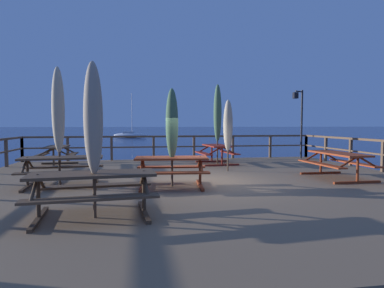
{
  "coord_description": "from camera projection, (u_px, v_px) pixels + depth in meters",
  "views": [
    {
      "loc": [
        -1.63,
        -8.97,
        2.34
      ],
      "look_at": [
        0.0,
        0.92,
        1.74
      ],
      "focal_mm": 30.75,
      "sensor_mm": 36.0,
      "label": 1
    }
  ],
  "objects": [
    {
      "name": "ground_plane",
      "position": [
        197.0,
        208.0,
        9.24
      ],
      "size": [
        600.0,
        600.0,
        0.0
      ],
      "primitive_type": "plane",
      "color": "navy"
    },
    {
      "name": "sailboat_distant",
      "position": [
        130.0,
        135.0,
        57.09
      ],
      "size": [
        6.23,
        3.21,
        7.72
      ],
      "color": "silver",
      "rests_on": "ground"
    },
    {
      "name": "picnic_table_mid_centre",
      "position": [
        171.0,
        165.0,
        8.4
      ],
      "size": [
        1.96,
        1.57,
        0.78
      ],
      "color": "#993819",
      "rests_on": "wooden_deck"
    },
    {
      "name": "picnic_table_mid_right",
      "position": [
        338.0,
        159.0,
        9.73
      ],
      "size": [
        1.44,
        2.14,
        0.78
      ],
      "color": "#993819",
      "rests_on": "wooden_deck"
    },
    {
      "name": "wooden_deck",
      "position": [
        197.0,
        195.0,
        9.21
      ],
      "size": [
        13.33,
        12.28,
        0.74
      ],
      "primitive_type": "cube",
      "color": "#846647",
      "rests_on": "ground"
    },
    {
      "name": "picnic_table_front_right",
      "position": [
        62.0,
        165.0,
        8.48
      ],
      "size": [
        2.12,
        1.55,
        0.78
      ],
      "color": "brown",
      "rests_on": "wooden_deck"
    },
    {
      "name": "patio_umbrella_short_mid",
      "position": [
        93.0,
        119.0,
        5.53
      ],
      "size": [
        0.32,
        0.32,
        2.66
      ],
      "color": "#4C3828",
      "rests_on": "wooden_deck"
    },
    {
      "name": "lamp_post_hooked",
      "position": [
        299.0,
        113.0,
        15.27
      ],
      "size": [
        0.62,
        0.42,
        3.2
      ],
      "color": "black",
      "rests_on": "wooden_deck"
    },
    {
      "name": "railing_waterside_far",
      "position": [
        174.0,
        143.0,
        15.05
      ],
      "size": [
        13.13,
        0.1,
        1.09
      ],
      "color": "brown",
      "rests_on": "wooden_deck"
    },
    {
      "name": "patio_umbrella_tall_front",
      "position": [
        228.0,
        126.0,
        11.19
      ],
      "size": [
        0.32,
        0.32,
        2.45
      ],
      "color": "#4C3828",
      "rests_on": "wooden_deck"
    },
    {
      "name": "patio_umbrella_tall_mid_left",
      "position": [
        172.0,
        124.0,
        8.39
      ],
      "size": [
        0.32,
        0.32,
        2.52
      ],
      "color": "#4C3828",
      "rests_on": "wooden_deck"
    },
    {
      "name": "picnic_table_mid_left",
      "position": [
        57.0,
        152.0,
        12.64
      ],
      "size": [
        1.47,
        1.68,
        0.78
      ],
      "color": "brown",
      "rests_on": "wooden_deck"
    },
    {
      "name": "picnic_table_back_left",
      "position": [
        93.0,
        184.0,
        5.66
      ],
      "size": [
        2.23,
        1.58,
        0.78
      ],
      "color": "brown",
      "rests_on": "wooden_deck"
    },
    {
      "name": "patio_umbrella_short_front",
      "position": [
        58.0,
        110.0,
        8.42
      ],
      "size": [
        0.32,
        0.32,
        3.08
      ],
      "color": "#4C3828",
      "rests_on": "wooden_deck"
    },
    {
      "name": "patio_umbrella_tall_mid_right",
      "position": [
        218.0,
        113.0,
        13.25
      ],
      "size": [
        0.32,
        0.32,
        3.22
      ],
      "color": "#4C3828",
      "rests_on": "wooden_deck"
    },
    {
      "name": "picnic_table_front_left",
      "position": [
        217.0,
        150.0,
        13.31
      ],
      "size": [
        1.52,
        1.8,
        0.78
      ],
      "color": "maroon",
      "rests_on": "wooden_deck"
    }
  ]
}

